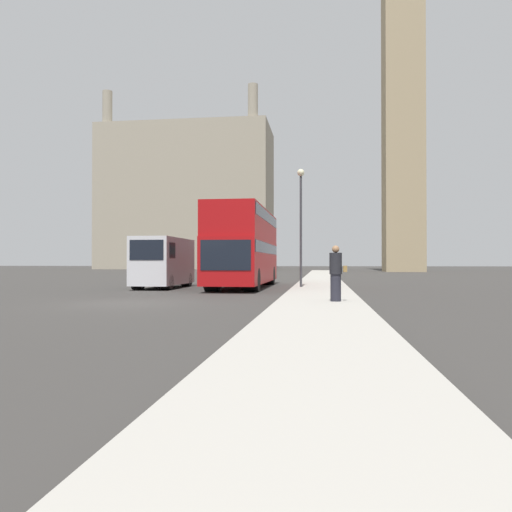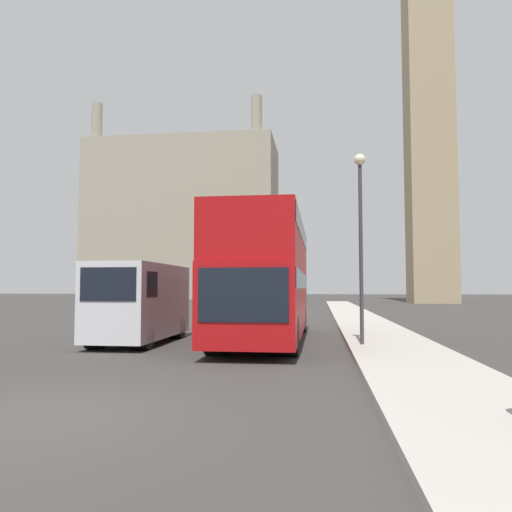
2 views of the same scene
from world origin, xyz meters
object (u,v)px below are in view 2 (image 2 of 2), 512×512
(white_van, at_px, (139,301))
(street_lamp, at_px, (361,219))
(clock_tower, at_px, (426,26))
(red_double_decker_bus, at_px, (266,274))

(white_van, xyz_separation_m, street_lamp, (7.40, -0.63, 2.61))
(clock_tower, distance_m, white_van, 62.53)
(clock_tower, relative_size, red_double_decker_bus, 6.47)
(street_lamp, bearing_deg, white_van, 175.13)
(red_double_decker_bus, xyz_separation_m, street_lamp, (3.18, -1.81, 1.68))
(clock_tower, relative_size, street_lamp, 11.69)
(red_double_decker_bus, distance_m, street_lamp, 4.02)
(red_double_decker_bus, bearing_deg, street_lamp, -29.68)
(clock_tower, bearing_deg, white_van, -112.63)
(white_van, height_order, street_lamp, street_lamp)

